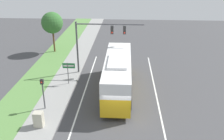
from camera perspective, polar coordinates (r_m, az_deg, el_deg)
The scene contains 11 objects.
ground_plane at distance 21.28m, azimuth 1.46°, elevation -11.15°, with size 80.00×80.00×0.00m, color #424244.
sidewalk at distance 22.27m, azimuth -14.96°, elevation -10.13°, with size 2.80×80.00×0.12m.
grass_verge at distance 23.44m, azimuth -22.51°, elevation -9.46°, with size 3.60×80.00×0.10m.
lane_divider_near at distance 21.66m, azimuth -8.27°, elevation -10.72°, with size 0.14×30.00×0.01m.
lane_divider_far at distance 21.50m, azimuth 11.28°, elevation -11.26°, with size 0.14×30.00×0.01m.
bus at distance 24.58m, azimuth 1.34°, elevation -0.68°, with size 2.68×10.82×3.72m.
signal_gantry at distance 28.07m, azimuth -3.24°, elevation 7.60°, with size 7.56×0.41×6.13m.
pedestrian_signal at distance 22.33m, azimuth -15.54°, elevation -4.25°, with size 0.28×0.34×2.97m.
street_sign at distance 26.52m, azimuth -9.93°, elevation 0.22°, with size 1.31×0.08×2.50m.
utility_cabinet at distance 20.75m, azimuth -16.42°, elevation -10.74°, with size 0.73×0.62×1.25m.
roadside_tree at distance 36.49m, azimuth -13.53°, elevation 10.44°, with size 3.01×3.01×5.73m.
Camera 1 is at (0.50, -17.54, 12.03)m, focal length 40.00 mm.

